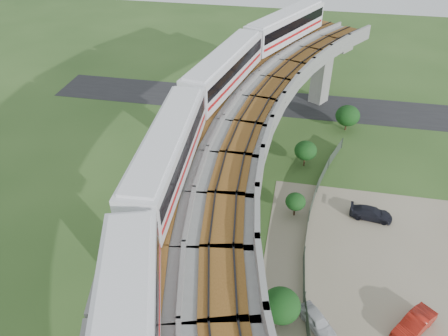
{
  "coord_description": "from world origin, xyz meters",
  "views": [
    {
      "loc": [
        6.72,
        -28.01,
        29.15
      ],
      "look_at": [
        0.85,
        1.97,
        7.5
      ],
      "focal_mm": 35.0,
      "sensor_mm": 36.0,
      "label": 1
    }
  ],
  "objects_px": {
    "car_red": "(414,324)",
    "car_dark": "(371,213)",
    "metro_train": "(222,111)",
    "car_white": "(317,321)"
  },
  "relations": [
    {
      "from": "car_white",
      "to": "car_red",
      "type": "bearing_deg",
      "value": -28.76
    },
    {
      "from": "car_red",
      "to": "car_dark",
      "type": "bearing_deg",
      "value": 139.82
    },
    {
      "from": "metro_train",
      "to": "car_red",
      "type": "distance_m",
      "value": 22.06
    },
    {
      "from": "car_white",
      "to": "car_dark",
      "type": "height_order",
      "value": "car_white"
    },
    {
      "from": "metro_train",
      "to": "car_red",
      "type": "xyz_separation_m",
      "value": [
        16.45,
        -9.06,
        -11.58
      ]
    },
    {
      "from": "metro_train",
      "to": "car_white",
      "type": "bearing_deg",
      "value": -47.31
    },
    {
      "from": "car_red",
      "to": "car_dark",
      "type": "distance_m",
      "value": 12.66
    },
    {
      "from": "car_red",
      "to": "car_dark",
      "type": "height_order",
      "value": "car_red"
    },
    {
      "from": "car_white",
      "to": "car_dark",
      "type": "xyz_separation_m",
      "value": [
        4.95,
        13.53,
        -0.01
      ]
    },
    {
      "from": "car_white",
      "to": "car_red",
      "type": "relative_size",
      "value": 0.85
    }
  ]
}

